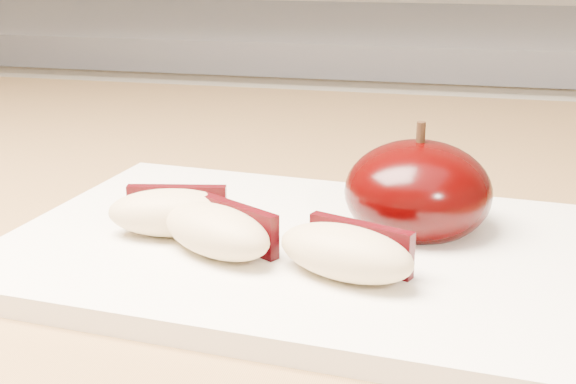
# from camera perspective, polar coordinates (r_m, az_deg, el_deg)

# --- Properties ---
(back_cabinet) EXTENTS (2.40, 0.62, 0.94)m
(back_cabinet) POSITION_cam_1_polar(r_m,az_deg,el_deg) (1.35, 12.06, -8.39)
(back_cabinet) COLOR silver
(back_cabinet) RESTS_ON ground
(cutting_board) EXTENTS (0.30, 0.23, 0.01)m
(cutting_board) POSITION_cam_1_polar(r_m,az_deg,el_deg) (0.41, -0.00, -4.04)
(cutting_board) COLOR white
(cutting_board) RESTS_ON island_counter
(apple_half) EXTENTS (0.09, 0.09, 0.06)m
(apple_half) POSITION_cam_1_polar(r_m,az_deg,el_deg) (0.43, 9.21, 0.01)
(apple_half) COLOR black
(apple_half) RESTS_ON cutting_board
(apple_wedge_a) EXTENTS (0.07, 0.05, 0.02)m
(apple_wedge_a) POSITION_cam_1_polar(r_m,az_deg,el_deg) (0.42, -8.16, -1.41)
(apple_wedge_a) COLOR #CFB383
(apple_wedge_a) RESTS_ON cutting_board
(apple_wedge_b) EXTENTS (0.07, 0.06, 0.02)m
(apple_wedge_b) POSITION_cam_1_polar(r_m,az_deg,el_deg) (0.39, -4.96, -2.73)
(apple_wedge_b) COLOR #CFB383
(apple_wedge_b) RESTS_ON cutting_board
(apple_wedge_c) EXTENTS (0.07, 0.05, 0.02)m
(apple_wedge_c) POSITION_cam_1_polar(r_m,az_deg,el_deg) (0.36, 4.23, -4.26)
(apple_wedge_c) COLOR #CFB383
(apple_wedge_c) RESTS_ON cutting_board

